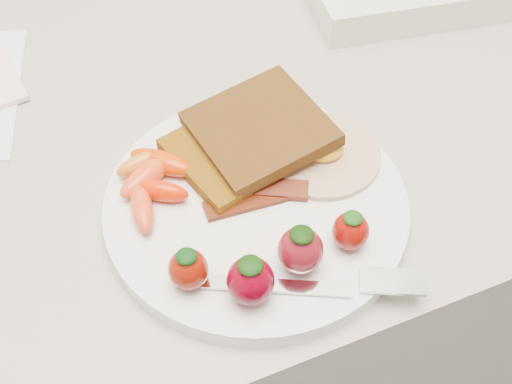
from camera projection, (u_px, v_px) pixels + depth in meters
name	position (u px, v px, depth m)	size (l,w,h in m)	color
counter	(216.00, 319.00, 1.01)	(2.00, 0.60, 0.90)	gray
plate	(256.00, 206.00, 0.57)	(0.27, 0.27, 0.02)	white
toast_lower	(233.00, 152.00, 0.59)	(0.10, 0.10, 0.01)	#402404
toast_upper	(260.00, 128.00, 0.59)	(0.11, 0.11, 0.01)	black
fried_egg	(322.00, 152.00, 0.60)	(0.12, 0.12, 0.02)	beige
bacon_strips	(254.00, 190.00, 0.57)	(0.10, 0.06, 0.01)	black
baby_carrots	(151.00, 178.00, 0.57)	(0.08, 0.10, 0.02)	#E14217
strawberries	(272.00, 259.00, 0.50)	(0.17, 0.06, 0.05)	#6E1004
fork	(328.00, 284.00, 0.51)	(0.18, 0.09, 0.00)	silver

